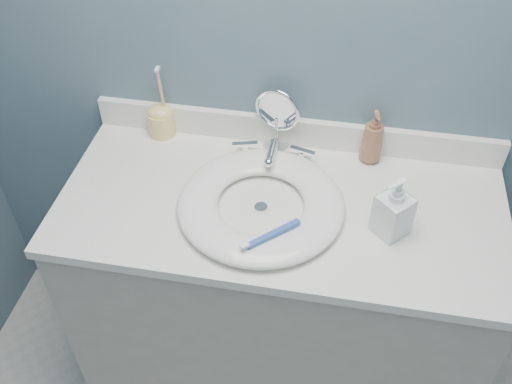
% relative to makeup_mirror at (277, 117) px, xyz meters
% --- Properties ---
extents(back_wall, '(2.20, 0.02, 2.40)m').
position_rel_makeup_mirror_xyz_m(back_wall, '(0.05, 0.04, 0.21)').
color(back_wall, '#4A616F').
rests_on(back_wall, ground).
extents(vanity_cabinet, '(1.20, 0.55, 0.85)m').
position_rel_makeup_mirror_xyz_m(vanity_cabinet, '(0.05, -0.24, -0.57)').
color(vanity_cabinet, '#BAB4AA').
rests_on(vanity_cabinet, ground).
extents(countertop, '(1.22, 0.57, 0.03)m').
position_rel_makeup_mirror_xyz_m(countertop, '(0.05, -0.24, -0.13)').
color(countertop, white).
rests_on(countertop, vanity_cabinet).
extents(backsplash, '(1.22, 0.02, 0.09)m').
position_rel_makeup_mirror_xyz_m(backsplash, '(0.05, 0.02, -0.07)').
color(backsplash, white).
rests_on(backsplash, countertop).
extents(basin, '(0.45, 0.45, 0.04)m').
position_rel_makeup_mirror_xyz_m(basin, '(0.00, -0.27, -0.09)').
color(basin, white).
rests_on(basin, countertop).
extents(drain, '(0.04, 0.04, 0.01)m').
position_rel_makeup_mirror_xyz_m(drain, '(0.00, -0.27, -0.11)').
color(drain, silver).
rests_on(drain, countertop).
extents(faucet, '(0.25, 0.13, 0.07)m').
position_rel_makeup_mirror_xyz_m(faucet, '(0.00, -0.07, -0.08)').
color(faucet, silver).
rests_on(faucet, countertop).
extents(makeup_mirror, '(0.14, 0.08, 0.20)m').
position_rel_makeup_mirror_xyz_m(makeup_mirror, '(0.00, 0.00, 0.00)').
color(makeup_mirror, silver).
rests_on(makeup_mirror, countertop).
extents(soap_bottle_amber, '(0.07, 0.08, 0.17)m').
position_rel_makeup_mirror_xyz_m(soap_bottle_amber, '(0.28, -0.01, -0.03)').
color(soap_bottle_amber, '#8F5A40').
rests_on(soap_bottle_amber, countertop).
extents(soap_bottle_clear, '(0.11, 0.11, 0.18)m').
position_rel_makeup_mirror_xyz_m(soap_bottle_clear, '(0.34, -0.29, -0.02)').
color(soap_bottle_clear, white).
rests_on(soap_bottle_clear, countertop).
extents(toothbrush_holder, '(0.08, 0.08, 0.24)m').
position_rel_makeup_mirror_xyz_m(toothbrush_holder, '(-0.36, 0.00, -0.06)').
color(toothbrush_holder, '#F5D37A').
rests_on(toothbrush_holder, countertop).
extents(toothbrush_lying, '(0.13, 0.13, 0.02)m').
position_rel_makeup_mirror_xyz_m(toothbrush_lying, '(0.05, -0.40, -0.07)').
color(toothbrush_lying, '#3254B4').
rests_on(toothbrush_lying, basin).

